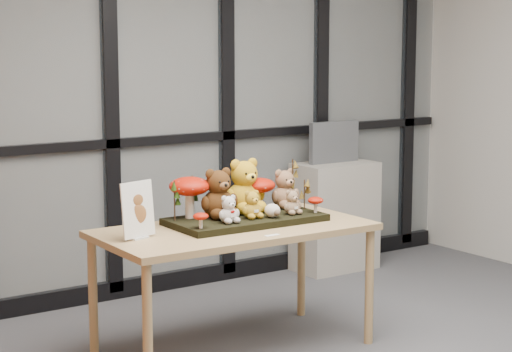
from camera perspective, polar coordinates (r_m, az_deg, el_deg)
room_shell at (r=4.33m, az=11.00°, el=7.53°), size 5.00×5.00×5.00m
glass_partition at (r=6.32m, az=-5.28°, el=5.58°), size 4.90×0.06×2.78m
display_table at (r=5.13m, az=-1.36°, el=-3.87°), size 1.52×0.78×0.71m
diorama_tray at (r=5.22m, az=-0.64°, el=-2.69°), size 0.88×0.45×0.04m
bear_pooh_yellow at (r=5.31m, az=-0.75°, el=-0.41°), size 0.26×0.24×0.34m
bear_brown_medium at (r=5.16m, az=-2.34°, el=-0.89°), size 0.24×0.21×0.31m
bear_tan_back at (r=5.47m, az=1.76°, el=-0.63°), size 0.20×0.18×0.25m
bear_small_yellow at (r=5.14m, az=-0.26°, el=-1.67°), size 0.13×0.12×0.17m
bear_white_bow at (r=5.02m, az=-1.70°, el=-1.96°), size 0.13×0.12×0.17m
bear_beige_small at (r=5.26m, az=2.23°, el=-1.53°), size 0.12×0.11×0.15m
plush_cream_hedgehog at (r=5.17m, az=1.01°, el=-2.10°), size 0.07×0.06×0.09m
mushroom_back_left at (r=5.15m, az=-4.11°, el=-1.20°), size 0.23×0.23×0.26m
mushroom_back_right at (r=5.37m, az=0.20°, el=-1.02°), size 0.19×0.19×0.21m
mushroom_front_left at (r=4.89m, az=-3.42°, el=-2.70°), size 0.08×0.08×0.09m
mushroom_front_right at (r=5.32m, az=3.69°, el=-1.72°), size 0.09×0.09×0.10m
sprig_green_far_left at (r=5.09m, az=-5.03°, el=-1.53°), size 0.05×0.05×0.22m
sprig_green_mid_left at (r=5.20m, az=-3.94°, el=-1.23°), size 0.05×0.05×0.23m
sprig_dry_far_right at (r=5.48m, az=2.26°, el=-0.42°), size 0.05×0.05×0.29m
sprig_dry_mid_right at (r=5.40m, az=3.00°, el=-1.15°), size 0.05×0.05×0.18m
sprig_green_centre at (r=5.32m, az=-2.04°, el=-1.40°), size 0.05×0.05×0.16m
sign_holder at (r=4.83m, az=-7.28°, el=-2.23°), size 0.21×0.09×0.30m
label_card at (r=4.89m, az=0.99°, el=-3.67°), size 0.08×0.03×0.00m
cabinet at (r=6.99m, az=4.87°, el=-2.48°), size 0.61×0.35×0.81m
monitor at (r=6.91m, az=4.83°, el=2.10°), size 0.44×0.05×0.31m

